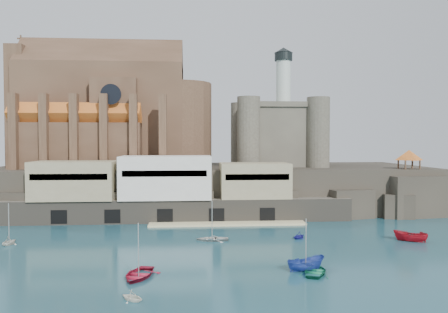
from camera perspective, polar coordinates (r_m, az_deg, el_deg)
name	(u,v)px	position (r m, az deg, el deg)	size (l,w,h in m)	color
ground	(224,247)	(66.98, -0.01, -11.79)	(300.00, 300.00, 0.00)	#17404D
promontory	(211,187)	(104.93, -1.68, -4.04)	(100.00, 36.00, 10.00)	black
quay	(165,191)	(88.67, -7.71, -4.43)	(70.00, 12.00, 13.05)	#5E574B
church	(111,116)	(108.65, -14.52, 5.19)	(47.00, 25.93, 30.51)	#483122
castle_keep	(277,132)	(108.00, 6.94, 3.23)	(21.20, 21.20, 29.30)	#4A463A
rock_outcrop	(409,197)	(102.75, 22.99, -4.84)	(14.50, 10.50, 8.70)	black
pavilion	(409,156)	(102.24, 23.02, 0.03)	(6.40, 6.40, 5.40)	#483122
boat_0	(139,277)	(54.10, -11.09, -15.20)	(4.37, 1.27, 6.12)	#A41730
boat_1	(132,300)	(46.98, -11.91, -17.91)	(2.30, 1.40, 2.66)	white
boat_2	(306,270)	(56.74, 10.63, -14.37)	(1.97, 2.02, 5.23)	#243D97
boat_3	(316,273)	(55.72, 11.91, -14.69)	(3.75, 1.09, 5.26)	#136E48
boat_4	(9,245)	(76.30, -26.25, -10.28)	(2.71, 1.65, 3.14)	beige
boat_5	(410,241)	(76.89, 23.17, -10.14)	(1.95, 2.00, 5.18)	#A3101D
boat_6	(212,240)	(71.58, -1.57, -10.89)	(3.74, 1.08, 5.23)	silver
boat_7	(299,238)	(73.91, 9.76, -10.50)	(2.46, 1.50, 2.85)	navy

